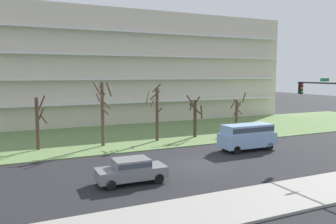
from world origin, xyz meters
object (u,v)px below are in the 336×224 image
Objects in this scene: van_blue_center_left at (247,135)px; tree_right at (195,115)px; tree_left at (103,111)px; tree_far_left at (38,122)px; tree_center at (156,111)px; sedan_gray_near_left at (131,170)px; tree_far_right at (237,113)px.

tree_right is at bearing -80.37° from van_blue_center_left.
tree_left is 10.23m from tree_right.
tree_far_left is 0.84× the size of tree_center.
van_blue_center_left reaches higher than sedan_gray_near_left.
tree_center reaches higher than tree_far_right.
tree_far_left reaches higher than sedan_gray_near_left.
tree_far_left is at bearing 177.95° from tree_right.
tree_left is 13.56m from van_blue_center_left.
tree_left reaches higher than van_blue_center_left.
van_blue_center_left is at bearing -31.41° from tree_left.
tree_right is 7.51m from van_blue_center_left.
tree_center reaches higher than tree_far_left.
tree_left is 1.40× the size of sedan_gray_near_left.
tree_center is at bearing -3.35° from tree_far_left.
sedan_gray_near_left is (-6.66, -11.73, -2.22)m from tree_center.
tree_far_left is 15.84m from tree_right.
tree_right is 0.89× the size of van_blue_center_left.
tree_far_left is 5.80m from tree_left.
tree_far_left reaches higher than van_blue_center_left.
van_blue_center_left is (5.86, -7.23, -1.69)m from tree_center.
tree_left is 16.31m from tree_far_right.
van_blue_center_left is at bearing 20.83° from sedan_gray_near_left.
tree_left reaches higher than tree_right.
tree_far_left is at bearing 111.36° from sedan_gray_near_left.
tree_center is (5.58, 0.24, -0.36)m from tree_left.
van_blue_center_left is at bearing -24.76° from tree_far_left.
tree_far_left is 1.07× the size of tree_right.
tree_far_right is (6.06, 0.80, -0.13)m from tree_right.
van_blue_center_left is (17.11, -7.89, -1.18)m from tree_far_left.
tree_right is 0.97× the size of tree_far_right.
tree_far_left is at bearing 176.65° from tree_center.
tree_left reaches higher than tree_far_left.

